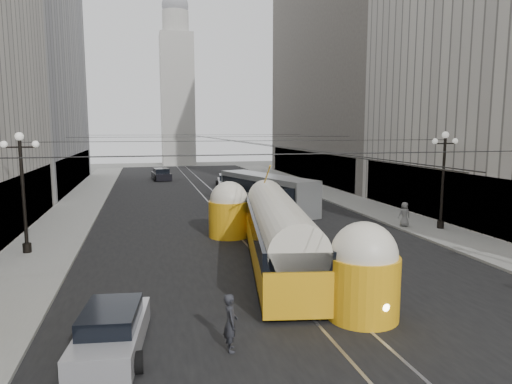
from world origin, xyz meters
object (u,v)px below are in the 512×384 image
pedestrian_crossing_a (231,322)px  city_bus (266,191)px  streetcar (278,232)px  pedestrian_sidewalk_right (404,214)px  sedan_silver (112,331)px

pedestrian_crossing_a → city_bus: bearing=-14.5°
streetcar → pedestrian_sidewalk_right: streetcar is taller
streetcar → pedestrian_sidewalk_right: 12.39m
city_bus → pedestrian_crossing_a: 24.48m
city_bus → sedan_silver: city_bus is taller
streetcar → pedestrian_crossing_a: (-3.83, -7.95, -0.83)m
pedestrian_sidewalk_right → streetcar: bearing=34.3°
sedan_silver → pedestrian_sidewalk_right: 22.42m
streetcar → city_bus: (3.57, 15.37, -0.14)m
sedan_silver → pedestrian_crossing_a: bearing=-13.1°
streetcar → pedestrian_sidewalk_right: (10.73, 6.14, -0.75)m
pedestrian_sidewalk_right → sedan_silver: bearing=40.8°
pedestrian_crossing_a → streetcar: bearing=-22.6°
pedestrian_crossing_a → pedestrian_sidewalk_right: 20.27m
city_bus → pedestrian_sidewalk_right: size_ratio=7.14×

